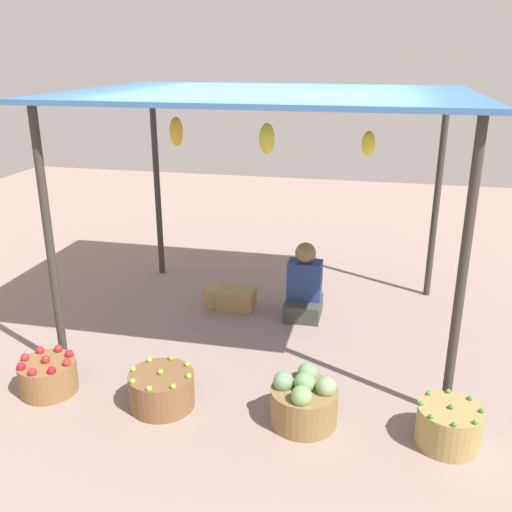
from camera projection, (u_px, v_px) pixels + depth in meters
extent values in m
plane|color=gray|center=(269.00, 326.00, 5.67)|extent=(14.00, 14.00, 0.00)
cylinder|color=#38332D|center=(50.00, 246.00, 4.56)|extent=(0.07, 0.07, 2.21)
cylinder|color=#38332D|center=(462.00, 277.00, 3.92)|extent=(0.07, 0.07, 2.21)
cylinder|color=#38332D|center=(157.00, 184.00, 6.66)|extent=(0.07, 0.07, 2.21)
cylinder|color=#38332D|center=(437.00, 199.00, 6.02)|extent=(0.07, 0.07, 2.21)
cube|color=teal|center=(271.00, 93.00, 4.91)|extent=(3.45, 2.59, 0.04)
ellipsoid|color=yellow|center=(176.00, 131.00, 5.37)|extent=(0.13, 0.13, 0.27)
ellipsoid|color=yellow|center=(267.00, 139.00, 4.93)|extent=(0.14, 0.14, 0.27)
ellipsoid|color=yellow|center=(368.00, 143.00, 4.68)|extent=(0.11, 0.11, 0.20)
cube|color=#3B4039|center=(303.00, 308.00, 5.85)|extent=(0.36, 0.44, 0.18)
cube|color=navy|center=(305.00, 280.00, 5.80)|extent=(0.34, 0.22, 0.40)
sphere|color=olive|center=(306.00, 253.00, 5.70)|extent=(0.21, 0.21, 0.21)
cylinder|color=brown|center=(48.00, 376.00, 4.54)|extent=(0.45, 0.45, 0.26)
sphere|color=#A92829|center=(46.00, 359.00, 4.49)|extent=(0.07, 0.07, 0.07)
sphere|color=#B32820|center=(67.00, 363.00, 4.45)|extent=(0.07, 0.07, 0.07)
sphere|color=#AF1B2A|center=(69.00, 354.00, 4.58)|extent=(0.07, 0.07, 0.07)
sphere|color=#A82229|center=(58.00, 349.00, 4.66)|extent=(0.07, 0.07, 0.07)
sphere|color=red|center=(40.00, 350.00, 4.64)|extent=(0.07, 0.07, 0.07)
sphere|color=#B12829|center=(25.00, 358.00, 4.53)|extent=(0.07, 0.07, 0.07)
sphere|color=#B61629|center=(21.00, 367.00, 4.40)|extent=(0.07, 0.07, 0.07)
sphere|color=#A82126|center=(32.00, 372.00, 4.32)|extent=(0.07, 0.07, 0.07)
sphere|color=#B01422|center=(52.00, 371.00, 4.34)|extent=(0.07, 0.07, 0.07)
cylinder|color=brown|center=(162.00, 390.00, 4.35)|extent=(0.50, 0.50, 0.27)
sphere|color=#88CC36|center=(161.00, 372.00, 4.30)|extent=(0.04, 0.04, 0.04)
sphere|color=#87C636|center=(189.00, 376.00, 4.25)|extent=(0.04, 0.04, 0.04)
sphere|color=#86C42E|center=(187.00, 364.00, 4.41)|extent=(0.04, 0.04, 0.04)
sphere|color=#87C033|center=(171.00, 358.00, 4.50)|extent=(0.04, 0.04, 0.04)
sphere|color=#8DC040|center=(149.00, 360.00, 4.48)|extent=(0.04, 0.04, 0.04)
sphere|color=#8DCA41|center=(133.00, 369.00, 4.34)|extent=(0.04, 0.04, 0.04)
sphere|color=#8DC02F|center=(133.00, 381.00, 4.19)|extent=(0.04, 0.04, 0.04)
sphere|color=#90CB3B|center=(149.00, 389.00, 4.09)|extent=(0.04, 0.04, 0.04)
sphere|color=#84BD36|center=(173.00, 386.00, 4.12)|extent=(0.04, 0.04, 0.04)
cylinder|color=olive|center=(304.00, 406.00, 4.15)|extent=(0.49, 0.49, 0.28)
sphere|color=#73A464|center=(305.00, 382.00, 4.08)|extent=(0.15, 0.15, 0.15)
sphere|color=#83A86D|center=(326.00, 387.00, 4.05)|extent=(0.15, 0.15, 0.15)
sphere|color=#73A664|center=(307.00, 373.00, 4.23)|extent=(0.15, 0.15, 0.15)
sphere|color=#72A06D|center=(283.00, 381.00, 4.12)|extent=(0.15, 0.15, 0.15)
sphere|color=#7BA45C|center=(301.00, 396.00, 3.94)|extent=(0.15, 0.15, 0.15)
cylinder|color=#A0854C|center=(448.00, 426.00, 3.92)|extent=(0.44, 0.44, 0.29)
sphere|color=#328431|center=(451.00, 407.00, 3.86)|extent=(0.04, 0.04, 0.04)
sphere|color=#308624|center=(482.00, 411.00, 3.82)|extent=(0.04, 0.04, 0.04)
sphere|color=#3A8129|center=(470.00, 398.00, 3.96)|extent=(0.04, 0.04, 0.04)
sphere|color=#418F2D|center=(448.00, 391.00, 4.05)|extent=(0.04, 0.04, 0.04)
sphere|color=#3A922B|center=(428.00, 393.00, 4.02)|extent=(0.04, 0.04, 0.04)
sphere|color=green|center=(421.00, 404.00, 3.90)|extent=(0.04, 0.04, 0.04)
sphere|color=#3F8633|center=(431.00, 417.00, 3.76)|extent=(0.04, 0.04, 0.04)
sphere|color=#2F8927|center=(454.00, 425.00, 3.68)|extent=(0.04, 0.04, 0.04)
sphere|color=#3E902E|center=(475.00, 422.00, 3.71)|extent=(0.04, 0.04, 0.04)
cube|color=#9D834C|center=(237.00, 299.00, 6.02)|extent=(0.37, 0.28, 0.22)
cube|color=tan|center=(222.00, 296.00, 6.10)|extent=(0.33, 0.30, 0.21)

